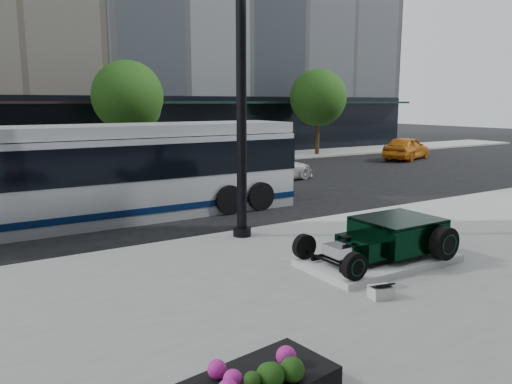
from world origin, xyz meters
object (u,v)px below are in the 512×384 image
lamppost (241,81)px  hot_rod (390,236)px  white_sedan (274,168)px  transit_bus (112,172)px  yellow_taxi (406,148)px

lamppost → hot_rod: bearing=-64.7°
hot_rod → white_sedan: 12.47m
transit_bus → yellow_taxi: size_ratio=2.78×
hot_rod → white_sedan: (4.68, 11.56, -0.08)m
hot_rod → yellow_taxi: yellow_taxi is taller
lamppost → transit_bus: bearing=117.1°
lamppost → transit_bus: lamppost is taller
white_sedan → transit_bus: bearing=101.1°
lamppost → yellow_taxi: size_ratio=1.99×
hot_rod → lamppost: 5.24m
yellow_taxi → white_sedan: bearing=82.7°
lamppost → yellow_taxi: 21.71m
transit_bus → hot_rod: bearing=-63.7°
lamppost → white_sedan: size_ratio=2.03×
transit_bus → white_sedan: bearing=23.7°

